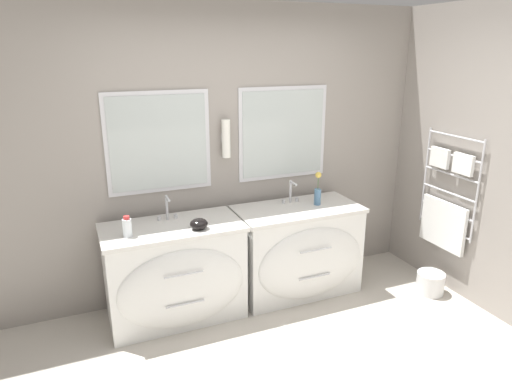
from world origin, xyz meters
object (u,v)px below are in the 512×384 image
Objects in this scene: toiletry_bottle at (127,227)px; amenity_bowl at (199,224)px; vanity_left at (175,273)px; vanity_right at (299,251)px; waste_bin at (430,282)px; flower_vase at (318,192)px.

amenity_bowl is (0.55, -0.06, -0.03)m from toiletry_bottle.
vanity_left is 0.61m from toiletry_bottle.
amenity_bowl is (-0.97, -0.12, 0.46)m from vanity_right.
toiletry_bottle reaches higher than waste_bin.
amenity_bowl reaches higher than vanity_right.
waste_bin is at bearing -12.55° from vanity_left.
vanity_left reaches higher than waste_bin.
flower_vase is (1.36, 0.04, 0.54)m from vanity_left.
vanity_left is at bearing 147.45° from amenity_bowl.
vanity_left is 4.46× the size of waste_bin.
waste_bin is at bearing -10.53° from amenity_bowl.
vanity_left is at bearing 180.00° from vanity_right.
vanity_right is at bearing 6.98° from amenity_bowl.
toiletry_bottle is (-1.52, -0.06, 0.49)m from vanity_right.
flower_vase is (0.20, 0.04, 0.54)m from vanity_right.
flower_vase is (1.17, 0.16, 0.08)m from amenity_bowl.
vanity_right is 1.60m from toiletry_bottle.
amenity_bowl is 2.28m from waste_bin.
toiletry_bottle is at bearing -170.68° from vanity_left.
vanity_right is 6.84× the size of toiletry_bottle.
amenity_bowl reaches higher than waste_bin.
toiletry_bottle is 0.55m from amenity_bowl.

